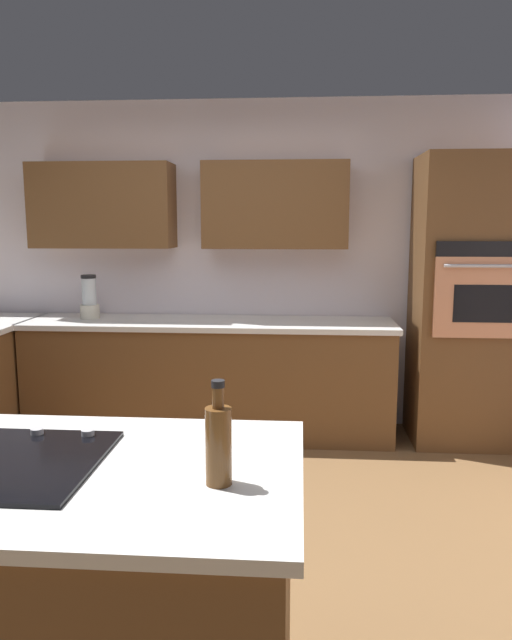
{
  "coord_description": "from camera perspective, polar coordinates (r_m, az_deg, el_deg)",
  "views": [
    {
      "loc": [
        -0.6,
        2.76,
        1.63
      ],
      "look_at": [
        -0.31,
        -1.15,
        1.0
      ],
      "focal_mm": 33.49,
      "sensor_mm": 36.0,
      "label": 1
    }
  ],
  "objects": [
    {
      "name": "ground_plane",
      "position": [
        3.26,
        -7.38,
        -20.95
      ],
      "size": [
        14.0,
        14.0,
        0.0
      ],
      "primitive_type": "plane",
      "color": "brown"
    },
    {
      "name": "wall_back",
      "position": [
        4.86,
        -3.61,
        6.52
      ],
      "size": [
        6.0,
        0.44,
        2.6
      ],
      "color": "silver",
      "rests_on": "ground"
    },
    {
      "name": "lower_cabinets_back",
      "position": [
        4.69,
        -4.45,
        -5.74
      ],
      "size": [
        2.8,
        0.6,
        0.86
      ],
      "primitive_type": "cube",
      "color": "brown",
      "rests_on": "ground"
    },
    {
      "name": "countertop_back",
      "position": [
        4.6,
        -4.52,
        -0.32
      ],
      "size": [
        2.84,
        0.64,
        0.04
      ],
      "primitive_type": "cube",
      "color": "silver",
      "rests_on": "lower_cabinets_back"
    },
    {
      "name": "wall_oven",
      "position": [
        4.68,
        19.74,
        1.64
      ],
      "size": [
        0.8,
        0.66,
        2.13
      ],
      "color": "brown",
      "rests_on": "ground"
    },
    {
      "name": "blender",
      "position": [
        4.85,
        -15.63,
        1.87
      ],
      "size": [
        0.15,
        0.15,
        0.34
      ],
      "color": "beige",
      "rests_on": "countertop_back"
    },
    {
      "name": "second_bottle",
      "position": [
        1.72,
        -3.6,
        -11.61
      ],
      "size": [
        0.08,
        0.08,
        0.3
      ],
      "color": "brown",
      "rests_on": "island_top"
    }
  ]
}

